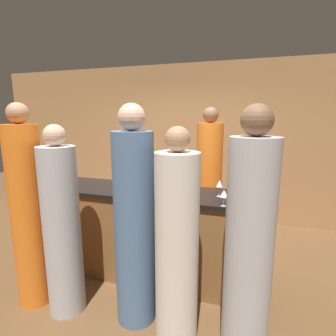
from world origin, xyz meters
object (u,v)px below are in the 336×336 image
(bartender, at_px, (209,186))
(guest_1, at_px, (28,214))
(ice_bucket, at_px, (243,186))
(guest_2, at_px, (249,245))
(wine_bottle_0, at_px, (162,179))
(guest_4, at_px, (177,248))
(guest_3, at_px, (134,225))
(guest_0, at_px, (62,229))

(bartender, distance_m, guest_1, 2.20)
(bartender, xyz_separation_m, ice_bucket, (0.46, -0.63, 0.20))
(guest_2, xyz_separation_m, ice_bucket, (-0.09, 0.93, 0.22))
(bartender, xyz_separation_m, wine_bottle_0, (-0.44, -0.68, 0.22))
(guest_1, xyz_separation_m, guest_2, (2.06, 0.04, -0.03))
(guest_4, bearing_deg, guest_3, 163.79)
(guest_3, xyz_separation_m, guest_4, (0.43, -0.12, -0.09))
(bartender, xyz_separation_m, guest_3, (-0.42, -1.50, -0.01))
(wine_bottle_0, bearing_deg, guest_1, -139.18)
(guest_1, relative_size, wine_bottle_0, 7.50)
(guest_1, bearing_deg, guest_2, 1.06)
(guest_0, distance_m, guest_1, 0.40)
(guest_2, bearing_deg, guest_0, -178.37)
(guest_0, relative_size, guest_2, 0.92)
(wine_bottle_0, height_order, ice_bucket, wine_bottle_0)
(guest_3, height_order, ice_bucket, guest_3)
(bartender, relative_size, guest_0, 1.11)
(guest_0, relative_size, ice_bucket, 10.82)
(guest_2, distance_m, ice_bucket, 0.96)
(guest_0, distance_m, guest_2, 1.67)
(guest_2, distance_m, guest_4, 0.56)
(guest_3, xyz_separation_m, wine_bottle_0, (-0.02, 0.83, 0.23))
(bartender, xyz_separation_m, guest_2, (0.55, -1.56, -0.02))
(guest_4, height_order, ice_bucket, guest_4)
(guest_1, height_order, guest_2, guest_1)
(guest_0, height_order, wine_bottle_0, guest_0)
(bartender, bearing_deg, guest_4, 90.06)
(guest_0, relative_size, guest_1, 0.90)
(guest_2, bearing_deg, guest_3, 176.67)
(guest_3, bearing_deg, bartender, 74.27)
(guest_4, xyz_separation_m, wine_bottle_0, (-0.44, 0.95, 0.32))
(guest_0, relative_size, guest_3, 0.91)
(guest_2, height_order, ice_bucket, guest_2)
(guest_0, distance_m, ice_bucket, 1.88)
(guest_4, relative_size, ice_bucket, 10.79)
(guest_2, bearing_deg, guest_4, -173.03)
(guest_3, distance_m, guest_4, 0.45)
(bartender, bearing_deg, guest_2, 109.40)
(wine_bottle_0, bearing_deg, ice_bucket, 3.34)
(bartender, xyz_separation_m, guest_0, (-1.12, -1.61, -0.09))
(guest_1, bearing_deg, guest_0, -1.36)
(bartender, relative_size, wine_bottle_0, 7.50)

